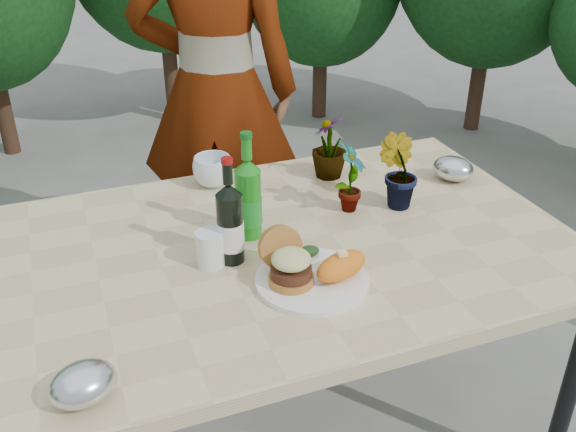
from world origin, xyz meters
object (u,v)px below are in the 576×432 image
object	(u,v)px
wine_bottle	(230,224)
dinner_plate	(312,280)
person	(216,91)
patio_table	(278,262)

from	to	relation	value
wine_bottle	dinner_plate	bearing A→B (deg)	-59.99
wine_bottle	person	world-z (taller)	person
dinner_plate	person	size ratio (longest dim) A/B	0.16
dinner_plate	wine_bottle	distance (m)	0.25
person	dinner_plate	bearing A→B (deg)	108.38
dinner_plate	wine_bottle	xyz separation A→B (m)	(-0.15, 0.17, 0.10)
patio_table	person	bearing A→B (deg)	84.45
dinner_plate	person	distance (m)	1.14
patio_table	person	xyz separation A→B (m)	(0.09, 0.94, 0.18)
dinner_plate	person	bearing A→B (deg)	86.33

